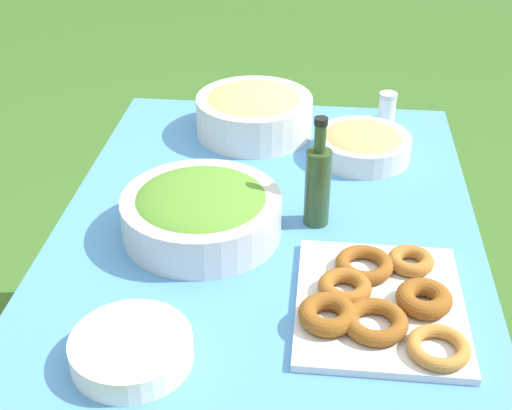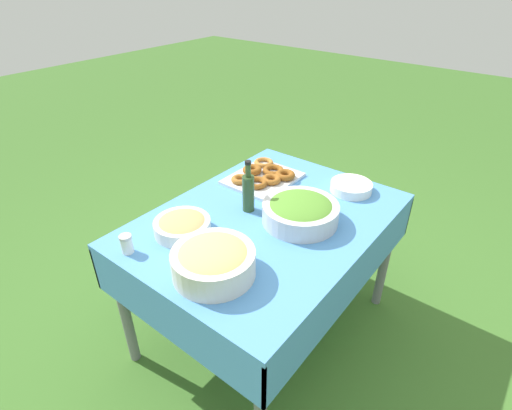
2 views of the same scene
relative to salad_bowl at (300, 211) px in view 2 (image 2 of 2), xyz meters
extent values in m
plane|color=#3D6B28|center=(0.07, -0.14, -0.80)|extent=(14.00, 14.00, 0.00)
cube|color=#4C8CD1|center=(0.07, -0.14, -0.07)|extent=(1.26, 0.94, 0.02)
cube|color=#4C8CD1|center=(0.07, -0.60, -0.19)|extent=(1.26, 0.01, 0.22)
cube|color=#4C8CD1|center=(0.07, 0.32, -0.19)|extent=(1.26, 0.01, 0.22)
cube|color=#4C8CD1|center=(-0.56, -0.14, -0.19)|extent=(0.01, 0.94, 0.22)
cube|color=#4C8CD1|center=(0.69, -0.14, -0.19)|extent=(0.01, 0.94, 0.22)
cylinder|color=slate|center=(-0.50, -0.55, -0.44)|extent=(0.05, 0.05, 0.72)
cylinder|color=slate|center=(0.64, -0.55, -0.44)|extent=(0.05, 0.05, 0.72)
cylinder|color=slate|center=(-0.50, 0.27, -0.44)|extent=(0.05, 0.05, 0.72)
cylinder|color=silver|center=(0.00, 0.00, -0.01)|extent=(0.35, 0.35, 0.09)
ellipsoid|color=#51892D|center=(0.00, 0.00, 0.02)|extent=(0.30, 0.30, 0.07)
cylinder|color=silver|center=(0.50, -0.06, 0.00)|extent=(0.32, 0.32, 0.11)
ellipsoid|color=tan|center=(0.50, -0.06, 0.03)|extent=(0.28, 0.28, 0.07)
cube|color=silver|center=(-0.21, -0.38, -0.05)|extent=(0.37, 0.31, 0.02)
torus|color=#A36628|center=(-0.10, -0.44, -0.03)|extent=(0.09, 0.09, 0.03)
torus|color=brown|center=(-0.12, -0.35, -0.03)|extent=(0.15, 0.15, 0.03)
torus|color=#B27533|center=(-0.34, -0.47, -0.03)|extent=(0.12, 0.12, 0.02)
torus|color=brown|center=(-0.22, -0.45, -0.02)|extent=(0.15, 0.15, 0.04)
torus|color=brown|center=(-0.29, -0.36, -0.03)|extent=(0.12, 0.12, 0.03)
torus|color=#93561E|center=(-0.20, -0.31, -0.03)|extent=(0.14, 0.14, 0.03)
torus|color=brown|center=(-0.28, -0.28, -0.02)|extent=(0.14, 0.14, 0.03)
cylinder|color=white|center=(-0.40, 0.06, -0.05)|extent=(0.21, 0.21, 0.01)
cylinder|color=white|center=(-0.40, 0.06, -0.04)|extent=(0.21, 0.21, 0.01)
cylinder|color=white|center=(-0.40, 0.06, -0.03)|extent=(0.21, 0.21, 0.01)
cylinder|color=white|center=(-0.40, 0.06, -0.02)|extent=(0.21, 0.21, 0.01)
cylinder|color=#2D4723|center=(0.07, -0.25, 0.03)|extent=(0.06, 0.06, 0.18)
cylinder|color=#2D4723|center=(0.07, -0.25, 0.15)|extent=(0.03, 0.03, 0.06)
cylinder|color=black|center=(0.07, -0.25, 0.19)|extent=(0.03, 0.03, 0.01)
cylinder|color=silver|center=(0.39, -0.36, -0.03)|extent=(0.25, 0.25, 0.06)
ellipsoid|color=tan|center=(0.39, -0.36, -0.01)|extent=(0.22, 0.22, 0.05)
cylinder|color=white|center=(0.62, -0.43, -0.02)|extent=(0.05, 0.05, 0.07)
cylinder|color=silver|center=(0.62, -0.43, 0.02)|extent=(0.05, 0.05, 0.01)
camera|label=1|loc=(-1.27, -0.25, 0.83)|focal=50.00mm
camera|label=2|loc=(1.31, 0.78, 0.97)|focal=28.00mm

